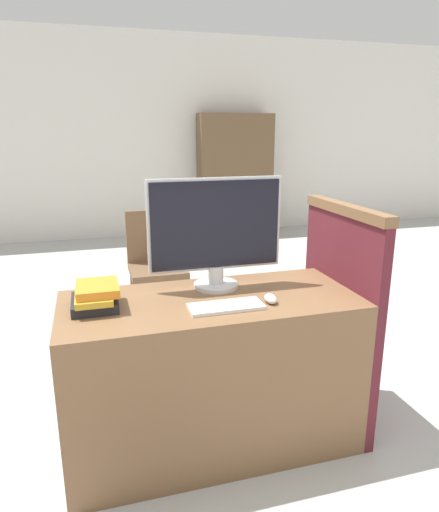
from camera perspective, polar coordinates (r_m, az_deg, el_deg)
The scene contains 10 objects.
ground_plane at distance 2.25m, azimuth 1.23°, elevation -26.48°, with size 20.00×20.00×0.00m, color #B2B2AD.
wall_back at distance 6.69m, azimuth -12.13°, elevation 14.26°, with size 12.00×0.06×2.80m.
desk at distance 2.26m, azimuth -1.05°, elevation -14.35°, with size 1.36×0.60×0.76m.
carrel_divider at distance 2.47m, azimuth 14.72°, elevation -6.88°, with size 0.07×0.70×1.16m.
monitor at distance 2.18m, azimuth -0.47°, elevation 3.08°, with size 0.65×0.22×0.54m.
keyboard at distance 1.99m, azimuth 0.82°, elevation -6.34°, with size 0.32×0.13×0.02m.
mouse at distance 2.06m, azimuth 6.39°, elevation -5.32°, with size 0.05×0.09×0.04m.
book_stack at distance 2.05m, azimuth -15.25°, elevation -4.91°, with size 0.20×0.25×0.11m.
far_chair at distance 3.77m, azimuth -7.96°, elevation -0.38°, with size 0.44×0.44×0.87m.
bookshelf_far at distance 6.79m, azimuth 1.96°, elevation 10.08°, with size 1.08×0.32×1.73m.
Camera 1 is at (-0.51, -1.60, 1.51)m, focal length 32.00 mm.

